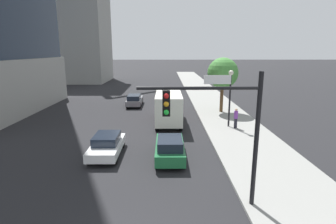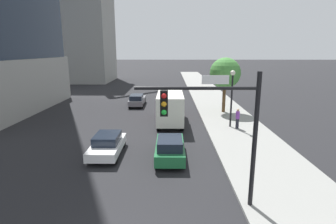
{
  "view_description": "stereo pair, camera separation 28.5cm",
  "coord_description": "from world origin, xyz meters",
  "px_view_note": "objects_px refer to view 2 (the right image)",
  "views": [
    {
      "loc": [
        1.38,
        -6.91,
        6.92
      ],
      "look_at": [
        1.51,
        9.15,
        3.22
      ],
      "focal_mm": 28.71,
      "sensor_mm": 36.0,
      "label": 1
    },
    {
      "loc": [
        1.66,
        -6.91,
        6.92
      ],
      "look_at": [
        1.51,
        9.15,
        3.22
      ],
      "focal_mm": 28.71,
      "sensor_mm": 36.0,
      "label": 2
    }
  ],
  "objects_px": {
    "street_tree": "(225,73)",
    "car_gold": "(170,93)",
    "car_green": "(170,148)",
    "box_truck": "(170,106)",
    "car_gray": "(137,100)",
    "construction_building": "(74,23)",
    "car_white": "(107,144)",
    "traffic_light_pole": "(215,118)",
    "street_lamp": "(232,90)",
    "pedestrian_purple_shirt": "(238,118)"
  },
  "relations": [
    {
      "from": "street_tree",
      "to": "car_gold",
      "type": "bearing_deg",
      "value": 121.11
    },
    {
      "from": "car_green",
      "to": "box_truck",
      "type": "xyz_separation_m",
      "value": [
        -0.0,
        8.61,
        0.96
      ]
    },
    {
      "from": "car_gray",
      "to": "street_tree",
      "type": "bearing_deg",
      "value": -21.31
    },
    {
      "from": "street_tree",
      "to": "construction_building",
      "type": "bearing_deg",
      "value": 130.43
    },
    {
      "from": "car_white",
      "to": "car_green",
      "type": "bearing_deg",
      "value": -9.28
    },
    {
      "from": "traffic_light_pole",
      "to": "car_green",
      "type": "height_order",
      "value": "traffic_light_pole"
    },
    {
      "from": "traffic_light_pole",
      "to": "street_tree",
      "type": "height_order",
      "value": "street_tree"
    },
    {
      "from": "traffic_light_pole",
      "to": "car_gray",
      "type": "relative_size",
      "value": 1.25
    },
    {
      "from": "street_tree",
      "to": "street_lamp",
      "type": "bearing_deg",
      "value": -95.09
    },
    {
      "from": "street_tree",
      "to": "car_white",
      "type": "bearing_deg",
      "value": -129.26
    },
    {
      "from": "street_tree",
      "to": "box_truck",
      "type": "height_order",
      "value": "street_tree"
    },
    {
      "from": "car_green",
      "to": "pedestrian_purple_shirt",
      "type": "height_order",
      "value": "pedestrian_purple_shirt"
    },
    {
      "from": "street_lamp",
      "to": "car_gold",
      "type": "relative_size",
      "value": 1.12
    },
    {
      "from": "construction_building",
      "to": "traffic_light_pole",
      "type": "xyz_separation_m",
      "value": [
        23.22,
        -50.77,
        -8.62
      ]
    },
    {
      "from": "construction_building",
      "to": "pedestrian_purple_shirt",
      "type": "bearing_deg",
      "value": -54.79
    },
    {
      "from": "street_tree",
      "to": "car_gold",
      "type": "height_order",
      "value": "street_tree"
    },
    {
      "from": "construction_building",
      "to": "pedestrian_purple_shirt",
      "type": "distance_m",
      "value": 48.72
    },
    {
      "from": "traffic_light_pole",
      "to": "pedestrian_purple_shirt",
      "type": "bearing_deg",
      "value": 71.53
    },
    {
      "from": "construction_building",
      "to": "car_green",
      "type": "xyz_separation_m",
      "value": [
        21.31,
        -45.26,
        -12.0
      ]
    },
    {
      "from": "car_gray",
      "to": "box_truck",
      "type": "distance_m",
      "value": 9.61
    },
    {
      "from": "construction_building",
      "to": "car_white",
      "type": "bearing_deg",
      "value": -69.02
    },
    {
      "from": "box_truck",
      "to": "pedestrian_purple_shirt",
      "type": "distance_m",
      "value": 6.31
    },
    {
      "from": "street_lamp",
      "to": "car_gold",
      "type": "distance_m",
      "value": 17.09
    },
    {
      "from": "street_lamp",
      "to": "car_green",
      "type": "distance_m",
      "value": 9.44
    },
    {
      "from": "street_tree",
      "to": "pedestrian_purple_shirt",
      "type": "relative_size",
      "value": 3.38
    },
    {
      "from": "construction_building",
      "to": "street_tree",
      "type": "height_order",
      "value": "construction_building"
    },
    {
      "from": "construction_building",
      "to": "traffic_light_pole",
      "type": "relative_size",
      "value": 5.51
    },
    {
      "from": "street_lamp",
      "to": "pedestrian_purple_shirt",
      "type": "xyz_separation_m",
      "value": [
        0.49,
        -0.57,
        -2.47
      ]
    },
    {
      "from": "traffic_light_pole",
      "to": "box_truck",
      "type": "relative_size",
      "value": 0.8
    },
    {
      "from": "street_tree",
      "to": "box_truck",
      "type": "bearing_deg",
      "value": -142.57
    },
    {
      "from": "street_lamp",
      "to": "car_white",
      "type": "height_order",
      "value": "street_lamp"
    },
    {
      "from": "traffic_light_pole",
      "to": "car_gold",
      "type": "relative_size",
      "value": 1.31
    },
    {
      "from": "car_green",
      "to": "box_truck",
      "type": "bearing_deg",
      "value": 90.0
    },
    {
      "from": "construction_building",
      "to": "car_white",
      "type": "distance_m",
      "value": 49.23
    },
    {
      "from": "construction_building",
      "to": "car_white",
      "type": "height_order",
      "value": "construction_building"
    },
    {
      "from": "street_tree",
      "to": "box_truck",
      "type": "relative_size",
      "value": 0.81
    },
    {
      "from": "street_tree",
      "to": "box_truck",
      "type": "xyz_separation_m",
      "value": [
        -6.0,
        -4.59,
        -2.72
      ]
    },
    {
      "from": "street_tree",
      "to": "car_green",
      "type": "relative_size",
      "value": 1.32
    },
    {
      "from": "street_tree",
      "to": "box_truck",
      "type": "distance_m",
      "value": 8.03
    },
    {
      "from": "car_white",
      "to": "pedestrian_purple_shirt",
      "type": "height_order",
      "value": "pedestrian_purple_shirt"
    },
    {
      "from": "car_green",
      "to": "car_gold",
      "type": "xyz_separation_m",
      "value": [
        -0.0,
        23.14,
        -0.03
      ]
    },
    {
      "from": "construction_building",
      "to": "street_tree",
      "type": "relative_size",
      "value": 5.45
    },
    {
      "from": "car_gold",
      "to": "car_white",
      "type": "xyz_separation_m",
      "value": [
        -4.22,
        -22.45,
        -0.02
      ]
    },
    {
      "from": "street_tree",
      "to": "car_gray",
      "type": "relative_size",
      "value": 1.26
    },
    {
      "from": "construction_building",
      "to": "box_truck",
      "type": "relative_size",
      "value": 4.41
    },
    {
      "from": "traffic_light_pole",
      "to": "car_green",
      "type": "distance_m",
      "value": 6.74
    },
    {
      "from": "car_gold",
      "to": "pedestrian_purple_shirt",
      "type": "height_order",
      "value": "pedestrian_purple_shirt"
    },
    {
      "from": "car_white",
      "to": "box_truck",
      "type": "xyz_separation_m",
      "value": [
        4.22,
        7.92,
        1.0
      ]
    },
    {
      "from": "traffic_light_pole",
      "to": "car_gray",
      "type": "distance_m",
      "value": 23.75
    },
    {
      "from": "street_lamp",
      "to": "pedestrian_purple_shirt",
      "type": "bearing_deg",
      "value": -49.22
    }
  ]
}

